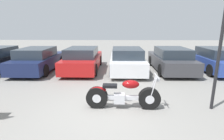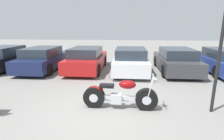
# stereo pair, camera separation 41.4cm
# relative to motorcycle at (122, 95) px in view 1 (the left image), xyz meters

# --- Properties ---
(ground_plane) EXTENTS (60.00, 60.00, 0.00)m
(ground_plane) POSITION_rel_motorcycle_xyz_m (-0.52, -0.30, -0.42)
(ground_plane) COLOR gray
(motorcycle) EXTENTS (2.30, 0.62, 1.09)m
(motorcycle) POSITION_rel_motorcycle_xyz_m (0.00, 0.00, 0.00)
(motorcycle) COLOR black
(motorcycle) RESTS_ON ground_plane
(parked_car_navy) EXTENTS (1.90, 4.32, 1.35)m
(parked_car_navy) POSITION_rel_motorcycle_xyz_m (-4.69, 4.75, 0.22)
(parked_car_navy) COLOR #19234C
(parked_car_navy) RESTS_ON ground_plane
(parked_car_red) EXTENTS (1.90, 4.32, 1.35)m
(parked_car_red) POSITION_rel_motorcycle_xyz_m (-2.14, 4.89, 0.22)
(parked_car_red) COLOR red
(parked_car_red) RESTS_ON ground_plane
(parked_car_white) EXTENTS (1.90, 4.32, 1.35)m
(parked_car_white) POSITION_rel_motorcycle_xyz_m (0.41, 4.77, 0.22)
(parked_car_white) COLOR white
(parked_car_white) RESTS_ON ground_plane
(parked_car_dark_grey) EXTENTS (1.90, 4.32, 1.35)m
(parked_car_dark_grey) POSITION_rel_motorcycle_xyz_m (2.96, 4.96, 0.22)
(parked_car_dark_grey) COLOR #3D3D42
(parked_car_dark_grey) RESTS_ON ground_plane
(parked_car_blue) EXTENTS (1.90, 4.32, 1.35)m
(parked_car_blue) POSITION_rel_motorcycle_xyz_m (5.51, 5.00, 0.22)
(parked_car_blue) COLOR #2D479E
(parked_car_blue) RESTS_ON ground_plane
(lamp_post) EXTENTS (0.24, 0.24, 3.61)m
(lamp_post) POSITION_rel_motorcycle_xyz_m (2.79, 0.02, 1.89)
(lamp_post) COLOR black
(lamp_post) RESTS_ON ground_plane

